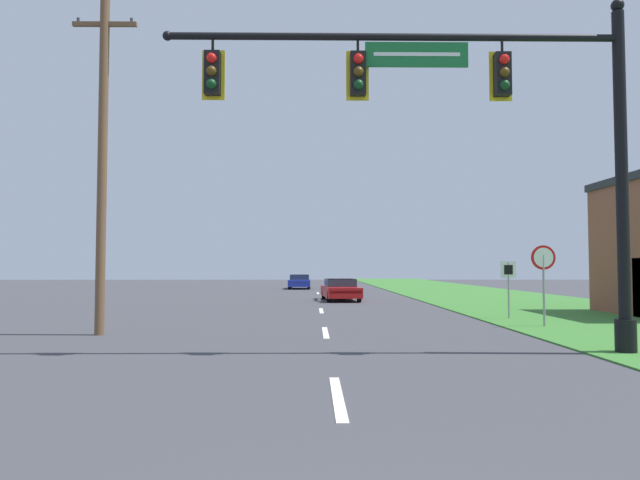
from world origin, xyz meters
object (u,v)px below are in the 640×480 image
Objects in this scene: car_ahead at (340,290)px; utility_pole_near at (102,156)px; stop_sign at (543,267)px; signal_mast at (493,128)px; far_car at (300,282)px; route_sign_post at (508,276)px.

car_ahead is 18.10m from utility_pole_near.
stop_sign reaches higher than car_ahead.
signal_mast reaches higher than far_car.
stop_sign is (3.23, 5.34, -3.04)m from signal_mast.
far_car is 32.21m from stop_sign.
stop_sign is 1.23× the size of route_sign_post.
signal_mast is 6.94m from stop_sign.
utility_pole_near is at bearing -160.67° from route_sign_post.
route_sign_post is 0.21× the size of utility_pole_near.
utility_pole_near is at bearing -98.22° from far_car.
far_car is 2.26× the size of route_sign_post.
route_sign_post is at bearing 69.17° from signal_mast.
far_car is at bearing 106.03° from route_sign_post.
car_ahead is 2.31× the size of route_sign_post.
stop_sign is 0.26× the size of utility_pole_near.
far_car is (-2.67, 16.95, 0.00)m from car_ahead.
signal_mast reaches higher than stop_sign.
stop_sign is at bearing 7.77° from utility_pole_near.
stop_sign is at bearing -68.28° from car_ahead.
signal_mast is 4.10× the size of stop_sign.
route_sign_post is (8.15, -28.35, 0.92)m from far_car.
far_car is 33.50m from utility_pole_near.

